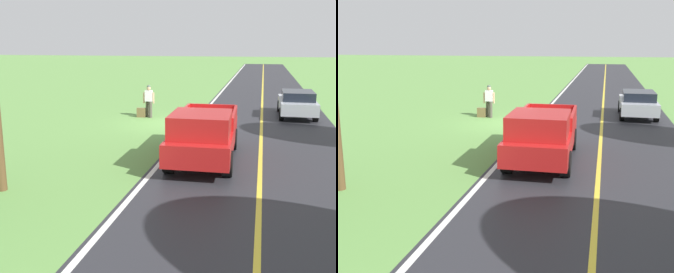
% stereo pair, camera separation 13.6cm
% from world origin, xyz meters
% --- Properties ---
extents(ground_plane, '(200.00, 200.00, 0.00)m').
position_xyz_m(ground_plane, '(0.00, 0.00, 0.00)').
color(ground_plane, '#609347').
extents(road_surface, '(6.94, 120.00, 0.00)m').
position_xyz_m(road_surface, '(-4.43, 0.00, 0.00)').
color(road_surface, '#28282D').
rests_on(road_surface, ground).
extents(lane_edge_line, '(0.16, 117.60, 0.00)m').
position_xyz_m(lane_edge_line, '(-1.14, 0.00, 0.01)').
color(lane_edge_line, silver).
rests_on(lane_edge_line, ground).
extents(lane_centre_line, '(0.14, 117.60, 0.00)m').
position_xyz_m(lane_centre_line, '(-4.43, 0.00, 0.01)').
color(lane_centre_line, gold).
rests_on(lane_centre_line, ground).
extents(hitchhiker_walking, '(0.62, 0.51, 1.75)m').
position_xyz_m(hitchhiker_walking, '(1.54, -1.58, 0.98)').
color(hitchhiker_walking, '#4C473D').
rests_on(hitchhiker_walking, ground).
extents(suitcase_carried, '(0.47, 0.23, 0.51)m').
position_xyz_m(suitcase_carried, '(1.96, -1.47, 0.26)').
color(suitcase_carried, brown).
rests_on(suitcase_carried, ground).
extents(pickup_truck_passing, '(2.20, 5.45, 1.82)m').
position_xyz_m(pickup_truck_passing, '(-2.53, 6.24, 0.97)').
color(pickup_truck_passing, '#B21919').
rests_on(pickup_truck_passing, ground).
extents(sedan_near_oncoming, '(1.94, 4.40, 1.41)m').
position_xyz_m(sedan_near_oncoming, '(-6.27, -3.58, 0.75)').
color(sedan_near_oncoming, '#B2B7C1').
rests_on(sedan_near_oncoming, ground).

